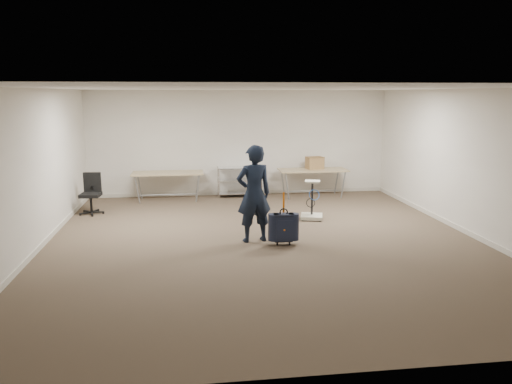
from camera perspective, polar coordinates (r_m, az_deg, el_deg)
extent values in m
plane|color=#4C3F2E|center=(9.31, 0.96, -5.70)|extent=(9.00, 9.00, 0.00)
plane|color=beige|center=(13.44, -1.90, 5.61)|extent=(8.00, 0.00, 8.00)
plane|color=beige|center=(4.70, 9.29, -5.09)|extent=(8.00, 0.00, 8.00)
plane|color=beige|center=(9.29, -24.21, 2.13)|extent=(0.00, 9.00, 9.00)
plane|color=beige|center=(10.38, 23.41, 3.05)|extent=(0.00, 9.00, 9.00)
plane|color=white|center=(8.91, 1.02, 11.80)|extent=(8.00, 8.00, 0.00)
cube|color=beige|center=(13.63, -1.86, -0.05)|extent=(8.00, 0.02, 0.10)
cube|color=beige|center=(9.57, -23.51, -5.87)|extent=(0.02, 9.00, 0.10)
cube|color=beige|center=(10.63, 22.80, -4.16)|extent=(0.02, 9.00, 0.10)
cube|color=#9E8861|center=(12.93, -10.05, 2.15)|extent=(1.80, 0.75, 0.03)
cylinder|color=#909398|center=(13.02, -9.97, -0.29)|extent=(1.50, 0.02, 0.02)
cylinder|color=#909398|center=(12.75, -13.41, 0.23)|extent=(0.13, 0.04, 0.69)
cylinder|color=#909398|center=(12.68, -6.66, 0.40)|extent=(0.13, 0.04, 0.69)
cylinder|color=#909398|center=(13.33, -13.17, 0.71)|extent=(0.13, 0.04, 0.69)
cylinder|color=#909398|center=(13.27, -6.71, 0.88)|extent=(0.13, 0.04, 0.69)
cube|color=#9E8861|center=(13.31, 6.53, 2.51)|extent=(1.80, 0.75, 0.03)
cylinder|color=#909398|center=(13.41, 6.47, 0.14)|extent=(1.50, 0.02, 0.02)
cylinder|color=#909398|center=(12.92, 3.59, 0.66)|extent=(0.13, 0.04, 0.69)
cylinder|color=#909398|center=(13.29, 9.94, 0.81)|extent=(0.13, 0.04, 0.69)
cylinder|color=#909398|center=(13.50, 3.09, 1.12)|extent=(0.13, 0.04, 0.69)
cylinder|color=#909398|center=(13.86, 9.20, 1.25)|extent=(0.13, 0.04, 0.69)
cylinder|color=silver|center=(13.01, -4.27, 0.96)|extent=(0.02, 0.02, 0.80)
cylinder|color=silver|center=(13.13, 0.96, 1.08)|extent=(0.02, 0.02, 0.80)
cylinder|color=silver|center=(13.45, -4.39, 1.29)|extent=(0.02, 0.02, 0.80)
cylinder|color=silver|center=(13.57, 0.68, 1.41)|extent=(0.02, 0.02, 0.80)
cube|color=silver|center=(13.34, -1.74, -0.08)|extent=(1.20, 0.45, 0.02)
cube|color=silver|center=(13.27, -1.75, 1.40)|extent=(1.20, 0.45, 0.02)
cube|color=silver|center=(13.22, -1.76, 2.81)|extent=(1.20, 0.45, 0.01)
imported|color=black|center=(9.13, -0.24, -0.20)|extent=(0.73, 0.55, 1.80)
cube|color=#15202F|center=(9.03, 3.17, -4.02)|extent=(0.37, 0.22, 0.49)
cube|color=black|center=(9.12, 3.13, -5.55)|extent=(0.33, 0.16, 0.03)
cylinder|color=black|center=(9.10, 2.44, -5.89)|extent=(0.03, 0.07, 0.07)
cylinder|color=black|center=(9.13, 3.85, -5.85)|extent=(0.03, 0.07, 0.07)
torus|color=black|center=(8.96, 3.18, -2.33)|extent=(0.16, 0.03, 0.15)
cube|color=orange|center=(8.94, 3.18, -1.19)|extent=(0.03, 0.01, 0.38)
cylinder|color=black|center=(12.01, -18.27, -2.19)|extent=(0.56, 0.56, 0.08)
cylinder|color=black|center=(11.97, -18.33, -1.29)|extent=(0.06, 0.06, 0.38)
cube|color=black|center=(11.93, -18.39, -0.32)|extent=(0.47, 0.47, 0.08)
cube|color=black|center=(12.08, -18.20, 1.10)|extent=(0.40, 0.09, 0.45)
cube|color=beige|center=(11.01, 6.38, -2.80)|extent=(0.57, 0.57, 0.07)
cylinder|color=black|center=(10.80, 5.65, -3.26)|extent=(0.06, 0.06, 0.04)
cylinder|color=black|center=(10.97, 6.36, -0.67)|extent=(0.05, 0.05, 0.74)
cube|color=beige|center=(10.85, 6.46, 1.20)|extent=(0.39, 0.35, 0.04)
torus|color=blue|center=(10.84, 6.77, -0.31)|extent=(0.25, 0.15, 0.23)
cube|color=#A0704A|center=(13.40, 6.73, 3.33)|extent=(0.48, 0.39, 0.32)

